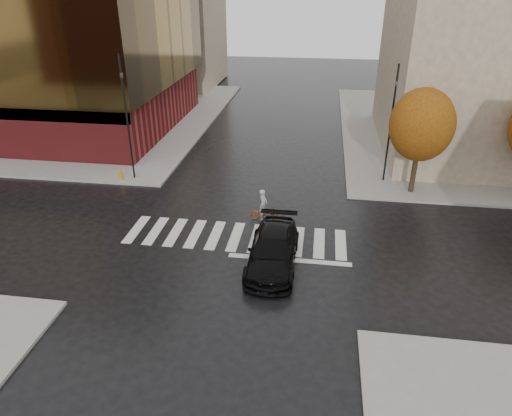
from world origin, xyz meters
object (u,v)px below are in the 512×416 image
(traffic_light_nw, at_px, (126,109))
(traffic_light_ne, at_px, (392,117))
(sedan, at_px, (273,250))
(cyclist, at_px, (264,210))
(fire_hydrant, at_px, (121,174))

(traffic_light_nw, xyz_separation_m, traffic_light_ne, (16.63, 1.99, -0.34))
(sedan, distance_m, cyclist, 4.41)
(cyclist, distance_m, fire_hydrant, 10.92)
(sedan, xyz_separation_m, traffic_light_ne, (6.22, 10.80, 3.66))
(sedan, xyz_separation_m, traffic_light_nw, (-10.41, 8.81, 4.01))
(sedan, bearing_deg, fire_hydrant, 143.56)
(sedan, distance_m, traffic_light_nw, 14.22)
(cyclist, relative_size, traffic_light_nw, 0.24)
(cyclist, distance_m, traffic_light_ne, 10.42)
(cyclist, distance_m, traffic_light_nw, 11.26)
(traffic_light_ne, bearing_deg, fire_hydrant, 15.61)
(sedan, bearing_deg, traffic_light_ne, 60.33)
(traffic_light_ne, xyz_separation_m, fire_hydrant, (-17.35, -2.50, -3.93))
(sedan, xyz_separation_m, cyclist, (-0.97, 4.30, -0.16))
(fire_hydrant, bearing_deg, traffic_light_ne, 8.20)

